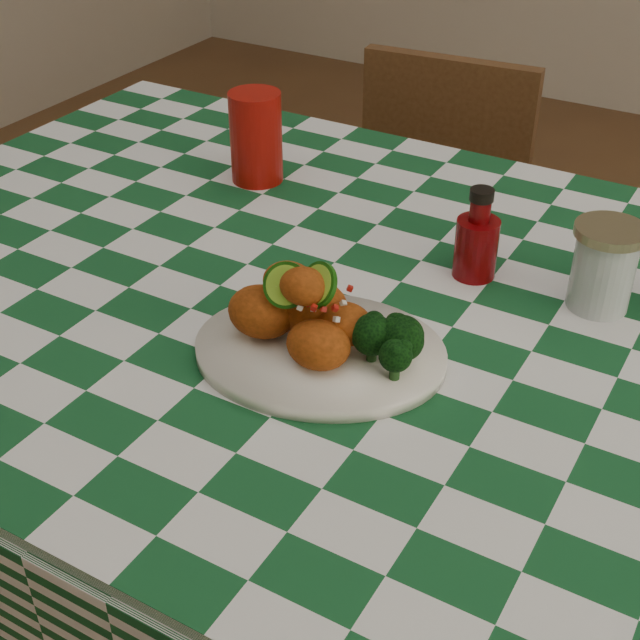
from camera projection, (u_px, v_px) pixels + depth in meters
The scene contains 8 objects.
dining_table at pixel (370, 518), 1.37m from camera, with size 1.66×1.06×0.79m, color #144E25, non-canonical shape.
plate at pixel (320, 352), 1.05m from camera, with size 0.30×0.23×0.02m, color white, non-canonical shape.
fried_chicken_pile at pixel (309, 307), 1.02m from camera, with size 0.16×0.12×0.10m, color #AA4310, non-canonical shape.
broccoli_side at pixel (387, 340), 1.00m from camera, with size 0.08×0.08×0.06m, color black, non-canonical shape.
red_tumbler at pixel (256, 137), 1.42m from camera, with size 0.08×0.08×0.15m, color #980E08.
ketchup_bottle at pixel (478, 233), 1.18m from camera, with size 0.06×0.06×0.13m, color #650507, non-canonical shape.
mason_jar at pixel (604, 267), 1.12m from camera, with size 0.09×0.09×0.11m, color #B2BCBA, non-canonical shape.
wooden_chair_left at pixel (412, 269), 1.94m from camera, with size 0.38×0.40×0.83m, color #472814, non-canonical shape.
Camera 1 is at (0.42, -0.87, 1.41)m, focal length 50.00 mm.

